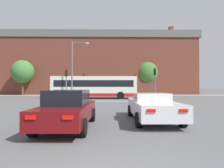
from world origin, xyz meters
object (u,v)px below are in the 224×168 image
bus_crossing_lead (94,87)px  traffic_light_far_left (84,81)px  traffic_light_near_left (66,80)px  traffic_light_near_right (155,79)px  car_saloon_left (68,109)px  traffic_light_far_right (134,81)px  street_lamp_junction (75,64)px  pedestrian_waiting (109,90)px  car_roadster_right (152,107)px

bus_crossing_lead → traffic_light_far_left: traffic_light_far_left is taller
traffic_light_near_left → traffic_light_near_right: 10.42m
car_saloon_left → bus_crossing_lead: 17.51m
traffic_light_far_right → traffic_light_far_left: 9.61m
street_lamp_junction → pedestrian_waiting: bearing=69.6°
traffic_light_near_left → pedestrian_waiting: 14.56m
car_saloon_left → traffic_light_near_right: traffic_light_near_right is taller
traffic_light_near_left → pedestrian_waiting: traffic_light_near_left is taller
bus_crossing_lead → traffic_light_near_right: 8.71m
traffic_light_near_right → traffic_light_far_left: traffic_light_far_left is taller
traffic_light_near_left → pedestrian_waiting: size_ratio=2.24×
traffic_light_near_left → street_lamp_junction: bearing=73.2°
bus_crossing_lead → traffic_light_near_left: bearing=145.8°
street_lamp_junction → pedestrian_waiting: size_ratio=4.58×
car_saloon_left → traffic_light_far_left: traffic_light_far_left is taller
traffic_light_far_left → traffic_light_near_left: bearing=-90.9°
traffic_light_far_left → street_lamp_junction: size_ratio=0.54×
car_saloon_left → car_roadster_right: (3.85, 1.41, -0.08)m
traffic_light_far_right → pedestrian_waiting: size_ratio=2.42×
traffic_light_far_right → traffic_light_near_left: 15.89m
traffic_light_near_right → traffic_light_far_left: bearing=129.0°
traffic_light_near_left → pedestrian_waiting: bearing=70.1°
traffic_light_far_left → pedestrian_waiting: (4.72, 1.05, -1.78)m
traffic_light_far_right → traffic_light_near_right: bearing=-87.2°
car_roadster_right → traffic_light_near_left: size_ratio=1.25×
car_saloon_left → bus_crossing_lead: size_ratio=0.37×
traffic_light_near_left → street_lamp_junction: size_ratio=0.49×
car_saloon_left → traffic_light_near_left: bearing=105.7°
traffic_light_far_right → street_lamp_junction: size_ratio=0.53×
traffic_light_near_right → street_lamp_junction: 10.21m
bus_crossing_lead → street_lamp_junction: street_lamp_junction is taller
traffic_light_near_left → traffic_light_far_right: bearing=51.9°
pedestrian_waiting → traffic_light_far_left: bearing=-148.0°
car_roadster_right → traffic_light_near_right: size_ratio=1.19×
traffic_light_far_right → car_saloon_left: bearing=-104.2°
bus_crossing_lead → traffic_light_far_left: bearing=18.3°
street_lamp_junction → pedestrian_waiting: 12.88m
car_roadster_right → pedestrian_waiting: 25.48m
traffic_light_near_left → traffic_light_far_left: size_ratio=0.91×
traffic_light_far_left → street_lamp_junction: (0.41, -10.53, 1.85)m
traffic_light_far_left → pedestrian_waiting: size_ratio=2.47×
car_roadster_right → street_lamp_junction: 15.77m
traffic_light_near_left → street_lamp_junction: 2.98m
traffic_light_near_right → street_lamp_junction: street_lamp_junction is taller
bus_crossing_lead → street_lamp_junction: size_ratio=1.56×
car_saloon_left → pedestrian_waiting: pedestrian_waiting is taller
traffic_light_far_right → street_lamp_junction: street_lamp_junction is taller
traffic_light_far_right → pedestrian_waiting: bearing=167.1°
bus_crossing_lead → traffic_light_far_right: 10.74m
pedestrian_waiting → street_lamp_junction: bearing=-91.0°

